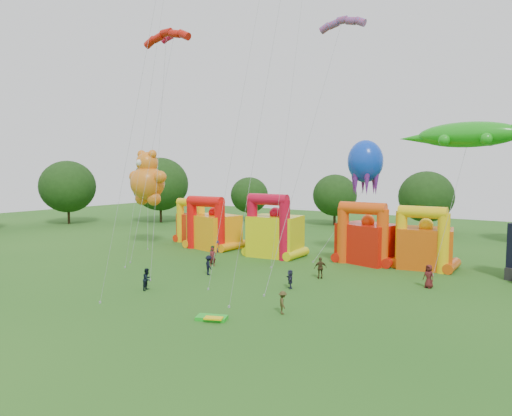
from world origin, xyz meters
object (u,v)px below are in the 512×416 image
Objects in this scene: spectator_4 at (320,268)px; gecko_kite at (458,175)px; bouncy_castle_0 at (196,225)px; octopus_kite at (348,204)px; spectator_0 at (217,244)px; bouncy_castle_2 at (274,233)px; teddy_bear_kite at (148,188)px.

gecko_kite is at bearing -175.76° from spectator_4.
octopus_kite is (21.63, 0.58, 3.79)m from bouncy_castle_0.
bouncy_castle_0 is at bearing -61.52° from spectator_4.
gecko_kite reaches higher than spectator_0.
bouncy_castle_0 is 21.96m from octopus_kite.
spectator_0 reaches higher than spectator_4.
bouncy_castle_2 is 3.63× the size of spectator_0.
bouncy_castle_2 is at bearing -10.74° from bouncy_castle_0.
octopus_kite is at bearing -120.38° from spectator_4.
octopus_kite is at bearing 15.01° from teddy_bear_kite.
teddy_bear_kite is at bearing -115.39° from bouncy_castle_0.
bouncy_castle_2 reaches higher than spectator_0.
teddy_bear_kite reaches higher than spectator_4.
spectator_0 is at bearing -166.52° from bouncy_castle_2.
octopus_kite is 6.74× the size of spectator_4.
spectator_4 is (1.60, -9.99, -5.10)m from octopus_kite.
teddy_bear_kite is 11.96m from spectator_0.
bouncy_castle_2 is 11.48m from spectator_4.
teddy_bear_kite is 25.37m from octopus_kite.
bouncy_castle_2 is at bearing -172.50° from gecko_kite.
teddy_bear_kite is at bearing -46.95° from spectator_4.
bouncy_castle_2 reaches higher than spectator_4.
bouncy_castle_2 reaches higher than bouncy_castle_0.
gecko_kite reaches higher than spectator_4.
gecko_kite reaches higher than teddy_bear_kite.
gecko_kite is at bearing -0.35° from bouncy_castle_0.
bouncy_castle_2 is 3.67× the size of spectator_4.
gecko_kite is 27.38m from spectator_0.
spectator_0 is 1.01× the size of spectator_4.
bouncy_castle_0 is 25.09m from spectator_4.
teddy_bear_kite is at bearing -164.99° from octopus_kite.
teddy_bear_kite is at bearing -170.80° from gecko_kite.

